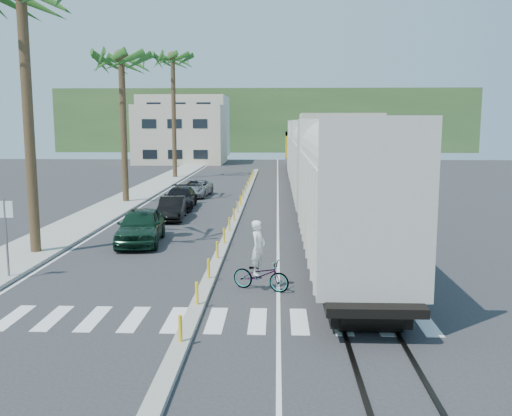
{
  "coord_description": "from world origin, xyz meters",
  "views": [
    {
      "loc": [
        2.44,
        -17.77,
        5.68
      ],
      "look_at": [
        1.53,
        6.64,
        2.0
      ],
      "focal_mm": 40.0,
      "sensor_mm": 36.0,
      "label": 1
    }
  ],
  "objects": [
    {
      "name": "car_third",
      "position": [
        -4.01,
        19.55,
        0.7
      ],
      "size": [
        2.35,
        5.0,
        1.41
      ],
      "primitive_type": "imported",
      "rotation": [
        0.0,
        0.0,
        0.04
      ],
      "color": "black",
      "rests_on": "ground"
    },
    {
      "name": "freight_train",
      "position": [
        5.0,
        23.82,
        2.91
      ],
      "size": [
        3.0,
        60.94,
        5.85
      ],
      "color": "beige",
      "rests_on": "ground"
    },
    {
      "name": "buildings",
      "position": [
        -6.41,
        71.66,
        4.36
      ],
      "size": [
        38.0,
        27.0,
        10.0
      ],
      "color": "beige",
      "rests_on": "ground"
    },
    {
      "name": "cyclist",
      "position": [
        1.89,
        1.08,
        0.76
      ],
      "size": [
        2.1,
        2.52,
        2.41
      ],
      "rotation": [
        0.0,
        0.0,
        1.2
      ],
      "color": "#9EA0A5",
      "rests_on": "ground"
    },
    {
      "name": "street_sign",
      "position": [
        -7.3,
        2.0,
        1.97
      ],
      "size": [
        0.6,
        0.08,
        3.0
      ],
      "color": "slate",
      "rests_on": "ground"
    },
    {
      "name": "car_rear",
      "position": [
        -3.89,
        25.69,
        0.64
      ],
      "size": [
        2.88,
        4.97,
        1.28
      ],
      "primitive_type": "imported",
      "rotation": [
        0.0,
        0.0,
        -0.08
      ],
      "color": "#939597",
      "rests_on": "ground"
    },
    {
      "name": "sidewalk",
      "position": [
        -8.5,
        25.0,
        0.07
      ],
      "size": [
        3.0,
        90.0,
        0.15
      ],
      "primitive_type": "cube",
      "color": "gray",
      "rests_on": "ground"
    },
    {
      "name": "ground",
      "position": [
        0.0,
        0.0,
        0.0
      ],
      "size": [
        140.0,
        140.0,
        0.0
      ],
      "primitive_type": "plane",
      "color": "#28282B",
      "rests_on": "ground"
    },
    {
      "name": "car_second",
      "position": [
        -3.73,
        15.17,
        0.67
      ],
      "size": [
        1.96,
        4.24,
        1.33
      ],
      "primitive_type": "imported",
      "rotation": [
        0.0,
        0.0,
        0.07
      ],
      "color": "black",
      "rests_on": "ground"
    },
    {
      "name": "palm_trees",
      "position": [
        -8.1,
        22.7,
        10.81
      ],
      "size": [
        3.5,
        37.2,
        13.75
      ],
      "color": "brown",
      "rests_on": "ground"
    },
    {
      "name": "crosswalk",
      "position": [
        0.0,
        -2.0,
        0.01
      ],
      "size": [
        14.0,
        2.2,
        0.01
      ],
      "primitive_type": "cube",
      "color": "silver",
      "rests_on": "ground"
    },
    {
      "name": "median",
      "position": [
        0.0,
        19.96,
        0.09
      ],
      "size": [
        0.45,
        60.0,
        0.85
      ],
      "color": "gray",
      "rests_on": "ground"
    },
    {
      "name": "lane_markings",
      "position": [
        -2.15,
        25.0,
        0.0
      ],
      "size": [
        9.42,
        90.0,
        0.01
      ],
      "color": "silver",
      "rests_on": "ground"
    },
    {
      "name": "hillside",
      "position": [
        0.0,
        100.0,
        6.0
      ],
      "size": [
        80.0,
        20.0,
        12.0
      ],
      "primitive_type": "cube",
      "color": "#385628",
      "rests_on": "ground"
    },
    {
      "name": "rails",
      "position": [
        5.0,
        28.0,
        0.03
      ],
      "size": [
        1.56,
        100.0,
        0.06
      ],
      "color": "black",
      "rests_on": "ground"
    },
    {
      "name": "car_lead",
      "position": [
        -4.0,
        8.47,
        0.83
      ],
      "size": [
        2.85,
        5.25,
        1.67
      ],
      "primitive_type": "imported",
      "rotation": [
        0.0,
        0.0,
        0.09
      ],
      "color": "black",
      "rests_on": "ground"
    }
  ]
}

